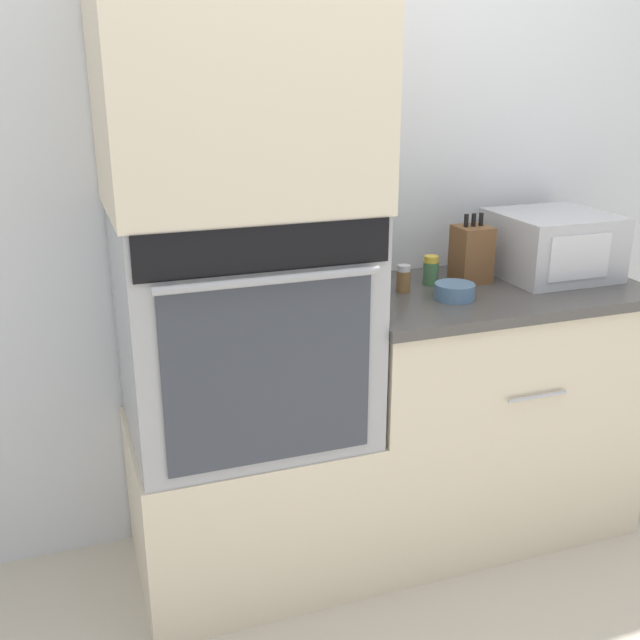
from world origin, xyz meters
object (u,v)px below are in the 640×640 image
Objects in this scene: knife_block at (471,254)px; condiment_jar_far at (359,272)px; microwave at (552,245)px; bowl at (455,291)px; wall_oven at (243,323)px; condiment_jar_near at (403,279)px; condiment_jar_mid at (431,271)px.

knife_block reaches higher than condiment_jar_far.
microwave is 0.50m from bowl.
bowl is (0.70, -0.08, 0.05)m from wall_oven.
condiment_jar_near is at bearing -60.63° from condiment_jar_far.
microwave reaches higher than bowl.
condiment_jar_far is (-0.37, 0.13, -0.07)m from knife_block.
knife_block is at bearing 174.63° from microwave.
microwave is 0.71m from condiment_jar_far.
wall_oven is at bearing -177.11° from microwave.
wall_oven is 0.53m from condiment_jar_far.
wall_oven is 7.13× the size of condiment_jar_mid.
knife_block is 0.40m from condiment_jar_far.
knife_block is 0.24m from bowl.
knife_block is (0.85, 0.09, 0.13)m from wall_oven.
wall_oven is at bearing 173.38° from bowl.
microwave is 0.31m from knife_block.
wall_oven reaches higher than condiment_jar_mid.
condiment_jar_near is at bearing 132.96° from bowl.
microwave is at bearing 0.77° from condiment_jar_near.
knife_block is at bearing 7.59° from condiment_jar_near.
condiment_jar_near reaches higher than condiment_jar_far.
knife_block is 0.29m from condiment_jar_near.
wall_oven is 7.87× the size of condiment_jar_near.
microwave is at bearing -5.37° from knife_block.
bowl is at bearing -132.98° from knife_block.
wall_oven is 3.00× the size of knife_block.
wall_oven reaches higher than condiment_jar_near.
microwave is at bearing 2.89° from wall_oven.
wall_oven is 5.51× the size of bowl.
condiment_jar_far reaches higher than bowl.
condiment_jar_near is 0.91× the size of condiment_jar_mid.
bowl is 1.84× the size of condiment_jar_far.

